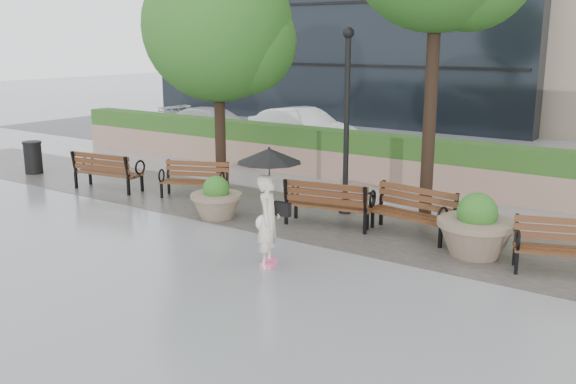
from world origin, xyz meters
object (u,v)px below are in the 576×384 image
Objects in this scene: bench_2 at (329,213)px; lamppost at (346,134)px; car_right at (302,129)px; pedestrian at (269,196)px; planter_right at (476,231)px; bench_0 at (108,179)px; bench_1 at (195,187)px; bench_4 at (567,259)px; trash_bin at (33,158)px; car_left at (214,125)px; planter_left at (216,202)px; bench_3 at (409,222)px.

bench_2 is 0.47× the size of lamppost.
pedestrian reaches higher than car_right.
planter_right is at bearing -19.32° from lamppost.
bench_1 is at bearing -172.44° from bench_0.
lamppost is at bearing -10.82° from pedestrian.
lamppost reaches higher than bench_2.
bench_1 is 5.35m from pedestrian.
car_right is (-9.05, 7.88, 0.27)m from planter_right.
bench_4 is 13.26m from car_right.
car_right is at bearing 63.68° from trash_bin.
lamppost is at bearing -126.25° from car_right.
car_right is (-5.90, 7.80, 0.43)m from bench_2.
bench_1 is 0.97× the size of bench_4.
lamppost is at bearing -123.10° from car_left.
pedestrian reaches higher than bench_1.
car_right is at bearing 112.22° from planter_left.
planter_right is 0.32× the size of car_right.
bench_1 is 0.43× the size of lamppost.
bench_1 is at bearing 36.46° from pedestrian.
car_left reaches higher than bench_4.
bench_3 is at bearing 151.15° from bench_4.
bench_2 is at bearing -12.14° from pedestrian.
bench_1 is (2.41, 0.68, -0.03)m from bench_0.
lamppost is at bearing -9.50° from bench_1.
pedestrian is (-2.75, -2.54, 0.79)m from planter_right.
bench_0 reaches higher than bench_1.
lamppost reaches higher than bench_4.
trash_bin is 0.22× the size of lamppost.
car_right is at bearing -101.86° from bench_0.
car_left is (-9.50, 7.18, 0.36)m from bench_2.
car_right reaches higher than trash_bin.
trash_bin is (-5.89, -0.53, 0.19)m from bench_1.
planter_right is at bearing -7.78° from bench_3.
planter_right reaches higher than bench_3.
bench_3 is 11.60m from trash_bin.
pedestrian reaches higher than bench_3.
pedestrian is at bearing -32.63° from planter_left.
bench_1 is 1.26× the size of planter_right.
bench_0 reaches higher than bench_4.
bench_2 is 9.79m from car_right.
lamppost reaches higher than bench_1.
planter_right is (5.51, 0.77, 0.09)m from planter_left.
bench_3 is 1.66× the size of planter_left.
bench_0 is 4.09m from planter_left.
trash_bin is 10.59m from pedestrian.
car_left is at bearing 24.55° from pedestrian.
bench_3 is (1.67, 0.34, -0.01)m from bench_2.
lamppost is at bearing 8.35° from trash_bin.
planter_left is 0.81× the size of planter_right.
bench_2 is 2.14× the size of trash_bin.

